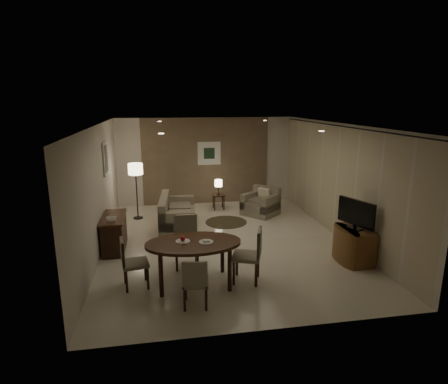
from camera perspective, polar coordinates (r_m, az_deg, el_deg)
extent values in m
cube|color=beige|center=(8.81, 0.23, -7.59)|extent=(5.50, 7.00, 0.00)
cube|color=white|center=(8.22, 0.24, 10.21)|extent=(5.50, 7.00, 0.00)
cube|color=#756149|center=(11.81, -2.77, 4.73)|extent=(5.50, 0.00, 2.70)
cube|color=beige|center=(8.39, -18.59, 0.23)|extent=(0.00, 7.00, 2.70)
cube|color=beige|center=(9.29, 17.18, 1.61)|extent=(0.00, 7.00, 2.70)
cube|color=#756149|center=(11.80, -2.76, 4.71)|extent=(3.96, 0.03, 2.70)
cylinder|color=black|center=(9.09, 17.36, 9.57)|extent=(0.03, 6.80, 0.03)
cube|color=silver|center=(11.75, -2.28, 5.91)|extent=(0.72, 0.03, 0.72)
cube|color=#1D341F|center=(11.74, -2.27, 5.90)|extent=(0.34, 0.01, 0.34)
cube|color=silver|center=(9.46, -17.61, 4.87)|extent=(0.03, 0.60, 0.80)
cube|color=gray|center=(9.46, -17.52, 4.87)|extent=(0.01, 0.46, 0.64)
cylinder|color=white|center=(6.30, -9.56, 8.77)|extent=(0.10, 0.10, 0.01)
cylinder|color=white|center=(6.91, 14.63, 8.96)|extent=(0.10, 0.10, 0.01)
cylinder|color=white|center=(9.89, -9.80, 10.55)|extent=(0.10, 0.10, 0.01)
cylinder|color=white|center=(10.29, 6.26, 10.79)|extent=(0.10, 0.10, 0.01)
cylinder|color=white|center=(6.68, -6.29, -7.49)|extent=(0.26, 0.26, 0.02)
cylinder|color=white|center=(6.62, -2.74, -7.62)|extent=(0.26, 0.26, 0.02)
sphere|color=red|center=(6.66, -6.30, -7.06)|extent=(0.09, 0.09, 0.09)
cube|color=white|center=(6.61, -2.74, -7.43)|extent=(0.12, 0.08, 0.03)
cylinder|color=#463927|center=(10.16, 0.32, -4.60)|extent=(1.12, 1.12, 0.01)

